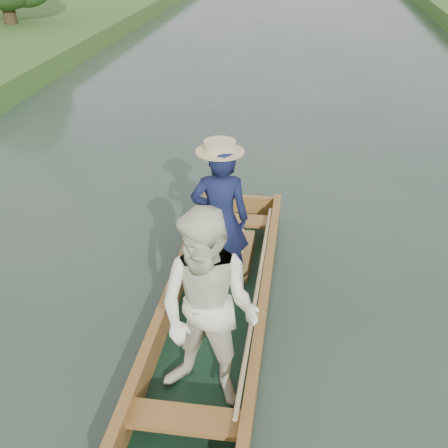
# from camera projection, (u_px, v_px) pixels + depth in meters

# --- Properties ---
(ground) EXTENTS (120.00, 120.00, 0.00)m
(ground) POSITION_uv_depth(u_px,v_px,m) (216.00, 325.00, 6.19)
(ground) COLOR #283D30
(ground) RESTS_ON ground
(punt) EXTENTS (1.24, 5.00, 1.99)m
(punt) POSITION_uv_depth(u_px,v_px,m) (214.00, 288.00, 5.58)
(punt) COLOR black
(punt) RESTS_ON ground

